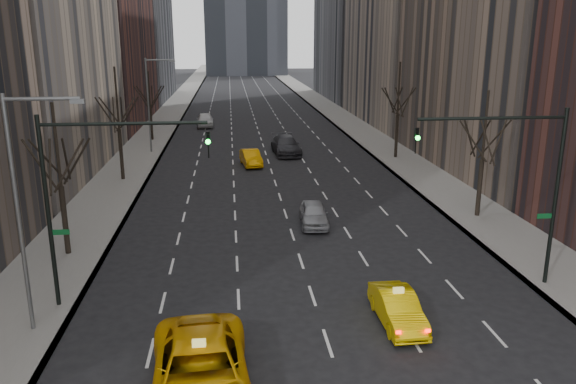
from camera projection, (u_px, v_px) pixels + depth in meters
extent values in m
cube|color=slate|center=(167.00, 118.00, 79.14)|extent=(4.50, 320.00, 0.15)
cube|color=slate|center=(338.00, 115.00, 81.58)|extent=(4.50, 320.00, 0.15)
cylinder|color=black|center=(65.00, 220.00, 28.81)|extent=(0.28, 0.28, 3.57)
cylinder|color=black|center=(56.00, 145.00, 27.77)|extent=(0.16, 0.16, 4.25)
cylinder|color=black|center=(66.00, 159.00, 28.84)|extent=(0.42, 1.80, 2.52)
cylinder|color=black|center=(77.00, 161.00, 28.37)|extent=(1.74, 0.72, 2.52)
cylinder|color=black|center=(69.00, 165.00, 27.55)|extent=(1.46, 1.25, 2.52)
cylinder|color=black|center=(50.00, 167.00, 27.18)|extent=(0.42, 1.80, 2.52)
cylinder|color=black|center=(40.00, 165.00, 27.65)|extent=(1.74, 0.72, 2.52)
cylinder|color=black|center=(48.00, 161.00, 28.48)|extent=(1.46, 1.25, 2.52)
cylinder|color=black|center=(121.00, 154.00, 44.10)|extent=(0.28, 0.28, 3.99)
cylinder|color=black|center=(117.00, 98.00, 42.94)|extent=(0.16, 0.16, 4.75)
cylinder|color=black|center=(122.00, 112.00, 44.07)|extent=(0.42, 1.80, 2.52)
cylinder|color=black|center=(129.00, 113.00, 43.60)|extent=(1.74, 0.72, 2.52)
cylinder|color=black|center=(125.00, 114.00, 42.78)|extent=(1.46, 1.25, 2.52)
cylinder|color=black|center=(114.00, 115.00, 42.41)|extent=(0.42, 1.80, 2.52)
cylinder|color=black|center=(106.00, 114.00, 42.88)|extent=(1.74, 0.72, 2.52)
cylinder|color=black|center=(111.00, 112.00, 43.71)|extent=(1.46, 1.25, 2.52)
cylinder|color=black|center=(151.00, 124.00, 61.44)|extent=(0.28, 0.28, 3.36)
cylinder|color=black|center=(149.00, 90.00, 60.46)|extent=(0.16, 0.16, 4.00)
cylinder|color=black|center=(152.00, 97.00, 61.49)|extent=(0.42, 1.80, 2.52)
cylinder|color=black|center=(158.00, 97.00, 61.03)|extent=(1.74, 0.72, 2.52)
cylinder|color=black|center=(155.00, 98.00, 60.20)|extent=(1.46, 1.25, 2.52)
cylinder|color=black|center=(147.00, 98.00, 59.84)|extent=(0.42, 1.80, 2.52)
cylinder|color=black|center=(142.00, 98.00, 60.30)|extent=(1.74, 0.72, 2.52)
cylinder|color=black|center=(144.00, 97.00, 61.13)|extent=(1.46, 1.25, 2.52)
cylinder|color=black|center=(479.00, 188.00, 35.03)|extent=(0.28, 0.28, 3.57)
cylinder|color=black|center=(485.00, 126.00, 33.99)|extent=(0.16, 0.16, 4.25)
cylinder|color=black|center=(480.00, 138.00, 35.06)|extent=(0.42, 1.80, 2.52)
cylinder|color=black|center=(494.00, 139.00, 34.59)|extent=(1.74, 0.72, 2.52)
cylinder|color=black|center=(498.00, 142.00, 33.77)|extent=(1.46, 1.25, 2.52)
cylinder|color=black|center=(488.00, 143.00, 33.40)|extent=(0.42, 1.80, 2.52)
cylinder|color=black|center=(473.00, 141.00, 33.87)|extent=(1.74, 0.72, 2.52)
cylinder|color=black|center=(470.00, 139.00, 34.70)|extent=(1.46, 1.25, 2.52)
cylinder|color=black|center=(397.00, 136.00, 52.24)|extent=(0.28, 0.28, 3.99)
cylinder|color=black|center=(399.00, 89.00, 51.07)|extent=(0.16, 0.16, 4.75)
cylinder|color=black|center=(397.00, 100.00, 52.21)|extent=(0.42, 1.80, 2.52)
cylinder|color=black|center=(406.00, 101.00, 51.74)|extent=(1.74, 0.72, 2.52)
cylinder|color=black|center=(407.00, 102.00, 50.91)|extent=(1.46, 1.25, 2.52)
cylinder|color=black|center=(399.00, 102.00, 50.55)|extent=(0.42, 1.80, 2.52)
cylinder|color=black|center=(391.00, 102.00, 51.02)|extent=(1.74, 0.72, 2.52)
cylinder|color=black|center=(390.00, 101.00, 51.84)|extent=(1.46, 1.25, 2.52)
cylinder|color=black|center=(48.00, 214.00, 22.59)|extent=(0.18, 0.18, 8.00)
cylinder|color=black|center=(124.00, 124.00, 21.95)|extent=(6.50, 0.14, 0.14)
imported|color=black|center=(208.00, 145.00, 22.52)|extent=(0.18, 0.22, 1.10)
sphere|color=#0CFF33|center=(208.00, 142.00, 22.30)|extent=(0.20, 0.20, 0.20)
cube|color=#0C5926|center=(61.00, 232.00, 22.84)|extent=(0.70, 0.04, 0.22)
cylinder|color=black|center=(555.00, 198.00, 24.74)|extent=(0.18, 0.18, 8.00)
cylinder|color=black|center=(493.00, 118.00, 23.46)|extent=(6.50, 0.14, 0.14)
imported|color=black|center=(416.00, 141.00, 23.37)|extent=(0.18, 0.22, 1.10)
sphere|color=#0CFF33|center=(418.00, 138.00, 23.16)|extent=(0.20, 0.20, 0.20)
cube|color=#0C5926|center=(545.00, 216.00, 24.91)|extent=(0.70, 0.04, 0.22)
cylinder|color=slate|center=(19.00, 218.00, 20.50)|extent=(0.16, 0.16, 9.00)
cylinder|color=slate|center=(42.00, 99.00, 19.48)|extent=(2.60, 0.14, 0.14)
cube|color=slate|center=(78.00, 101.00, 19.63)|extent=(0.50, 0.22, 0.15)
cylinder|color=slate|center=(148.00, 106.00, 54.06)|extent=(0.16, 0.16, 9.00)
cylinder|color=slate|center=(159.00, 60.00, 53.04)|extent=(2.60, 0.14, 0.14)
cube|color=slate|center=(172.00, 61.00, 53.19)|extent=(0.50, 0.22, 0.15)
imported|color=#E09D04|center=(201.00, 373.00, 17.45)|extent=(3.51, 6.88, 1.86)
imported|color=yellow|center=(397.00, 308.00, 22.20)|extent=(1.49, 4.05, 1.33)
imported|color=#97989E|center=(314.00, 214.00, 33.98)|extent=(1.90, 4.15, 1.38)
imported|color=#FBA205|center=(251.00, 158.00, 49.78)|extent=(2.05, 4.42, 1.40)
imported|color=#2D2C31|center=(286.00, 145.00, 54.59)|extent=(2.78, 6.16, 1.75)
imported|color=silver|center=(205.00, 120.00, 71.48)|extent=(2.22, 5.12, 1.72)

